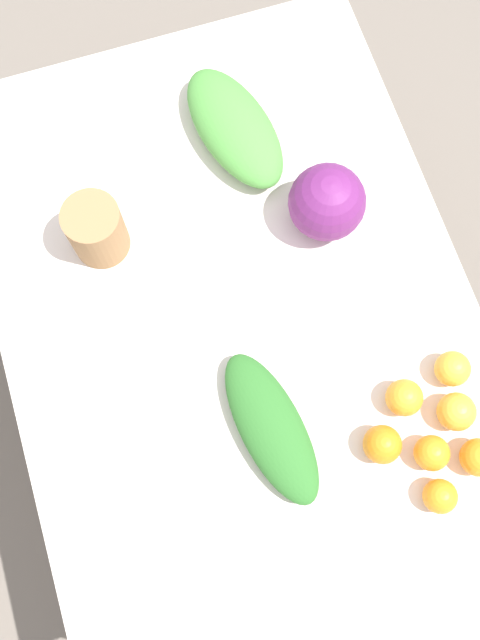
# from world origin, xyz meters

# --- Properties ---
(ground_plane) EXTENTS (8.00, 8.00, 0.00)m
(ground_plane) POSITION_xyz_m (0.00, 0.00, 0.00)
(ground_plane) COLOR #70665B
(dining_table) EXTENTS (1.39, 0.94, 0.73)m
(dining_table) POSITION_xyz_m (0.00, 0.00, 0.64)
(dining_table) COLOR silver
(dining_table) RESTS_ON ground_plane
(cabbage_purple) EXTENTS (0.16, 0.16, 0.16)m
(cabbage_purple) POSITION_xyz_m (-0.16, 0.23, 0.80)
(cabbage_purple) COLOR #6B2366
(cabbage_purple) RESTS_ON dining_table
(paper_bag) EXTENTS (0.11, 0.11, 0.14)m
(paper_bag) POSITION_xyz_m (-0.25, -0.22, 0.80)
(paper_bag) COLOR #997047
(paper_bag) RESTS_ON dining_table
(greens_bunch_chard) EXTENTS (0.33, 0.17, 0.06)m
(greens_bunch_chard) POSITION_xyz_m (0.22, -0.01, 0.76)
(greens_bunch_chard) COLOR #2D6B28
(greens_bunch_chard) RESTS_ON dining_table
(greens_bunch_scallion) EXTENTS (0.34, 0.21, 0.08)m
(greens_bunch_scallion) POSITION_xyz_m (-0.40, 0.11, 0.77)
(greens_bunch_scallion) COLOR #4C933D
(greens_bunch_scallion) RESTS_ON dining_table
(orange_0) EXTENTS (0.07, 0.07, 0.07)m
(orange_0) POSITION_xyz_m (0.30, 0.33, 0.76)
(orange_0) COLOR #F9A833
(orange_0) RESTS_ON dining_table
(orange_1) EXTENTS (0.07, 0.07, 0.07)m
(orange_1) POSITION_xyz_m (0.39, 0.34, 0.76)
(orange_1) COLOR orange
(orange_1) RESTS_ON dining_table
(orange_2) EXTENTS (0.07, 0.07, 0.07)m
(orange_2) POSITION_xyz_m (0.22, 0.36, 0.76)
(orange_2) COLOR #F9A833
(orange_2) RESTS_ON dining_table
(orange_3) EXTENTS (0.07, 0.07, 0.07)m
(orange_3) POSITION_xyz_m (0.36, 0.26, 0.76)
(orange_3) COLOR orange
(orange_3) RESTS_ON dining_table
(orange_4) EXTENTS (0.07, 0.07, 0.07)m
(orange_4) POSITION_xyz_m (0.31, 0.18, 0.76)
(orange_4) COLOR orange
(orange_4) RESTS_ON dining_table
(orange_6) EXTENTS (0.07, 0.07, 0.07)m
(orange_6) POSITION_xyz_m (0.24, 0.25, 0.76)
(orange_6) COLOR orange
(orange_6) RESTS_ON dining_table
(orange_7) EXTENTS (0.06, 0.06, 0.06)m
(orange_7) POSITION_xyz_m (0.43, 0.25, 0.76)
(orange_7) COLOR orange
(orange_7) RESTS_ON dining_table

